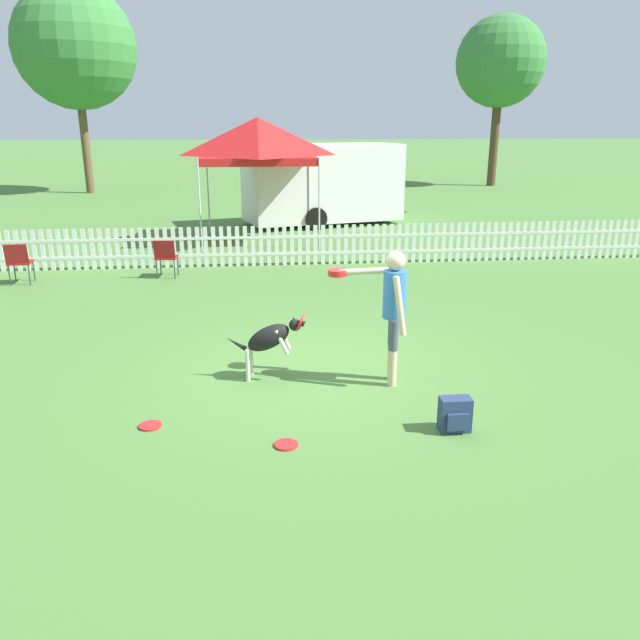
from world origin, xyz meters
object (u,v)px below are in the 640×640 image
Objects in this scene: frisbee_near_handler at (150,426)px; folding_chair_blue_left at (19,260)px; backpack_on_grass at (455,415)px; folding_chair_center at (166,255)px; leaping_dog at (270,338)px; frisbee_near_dog at (286,445)px; handler_person at (391,301)px; tree_left_grove at (501,62)px; canopy_tent_main at (258,140)px; tree_right_grove at (75,47)px; equipment_trailer at (322,183)px.

folding_chair_blue_left reaches higher than frisbee_near_handler.
folding_chair_center reaches higher than backpack_on_grass.
frisbee_near_dog is at bearing 13.64° from leaping_dog.
folding_chair_blue_left reaches higher than backpack_on_grass.
handler_person is 27.44m from tree_left_grove.
canopy_tent_main is at bearing -111.65° from folding_chair_center.
folding_chair_center is at bearing -126.74° from tree_left_grove.
folding_chair_center is at bearing -150.07° from leaping_dog.
folding_chair_blue_left is at bearing 124.89° from frisbee_near_dog.
canopy_tent_main reaches higher than leaping_dog.
tree_right_grove reaches higher than canopy_tent_main.
frisbee_near_dog is at bearing 109.87° from folding_chair_center.
canopy_tent_main is at bearing 18.54° from handler_person.
tree_left_grove is at bearing 164.06° from leaping_dog.
frisbee_near_handler is 0.03× the size of tree_left_grove.
backpack_on_grass is 0.44× the size of folding_chair_blue_left.
handler_person is 8.50m from folding_chair_blue_left.
frisbee_near_dog is at bearing -21.47° from frisbee_near_handler.
tree_left_grove reaches higher than handler_person.
tree_right_grove reaches higher than handler_person.
equipment_trailer is (1.89, 14.35, 1.30)m from frisbee_near_dog.
frisbee_near_handler is 11.47m from canopy_tent_main.
folding_chair_center is at bearing 106.04° from frisbee_near_dog.
folding_chair_blue_left is at bearing -137.15° from canopy_tent_main.
leaping_dog is 10.12m from canopy_tent_main.
leaping_dog is 1.27× the size of folding_chair_center.
equipment_trailer is (1.99, 12.59, 0.77)m from leaping_dog.
tree_right_grove is at bearing -175.51° from tree_left_grove.
tree_left_grove reaches higher than folding_chair_blue_left.
handler_person is 1.57m from leaping_dog.
leaping_dog is at bearing 90.43° from handler_person.
canopy_tent_main is 0.37× the size of tree_right_grove.
frisbee_near_handler is at bearing 158.53° from frisbee_near_dog.
backpack_on_grass reaches higher than frisbee_near_handler.
frisbee_near_handler is at bearing 172.59° from backpack_on_grass.
frisbee_near_handler is at bearing -96.73° from canopy_tent_main.
backpack_on_grass is at bearing -111.25° from tree_left_grove.
backpack_on_grass is 0.04× the size of tree_right_grove.
equipment_trailer is (2.01, 2.70, -1.36)m from canopy_tent_main.
handler_person is at bearing 18.66° from frisbee_near_handler.
equipment_trailer reaches higher than frisbee_near_handler.
tree_left_grove reaches higher than frisbee_near_dog.
leaping_dog reaches higher than frisbee_near_dog.
equipment_trailer reaches higher than leaping_dog.
leaping_dog is at bearing -116.17° from tree_left_grove.
folding_chair_center is 0.10× the size of tree_left_grove.
canopy_tent_main reaches higher than folding_chair_blue_left.
leaping_dog is at bearing 127.66° from folding_chair_blue_left.
backpack_on_grass is (1.79, 0.14, 0.17)m from frisbee_near_dog.
frisbee_near_dog is 7.74m from folding_chair_center.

